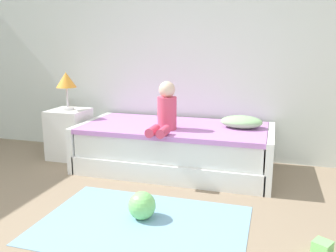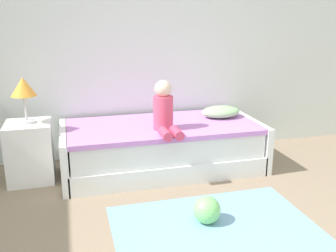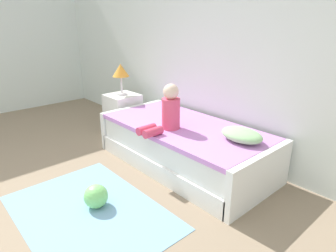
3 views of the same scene
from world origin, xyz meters
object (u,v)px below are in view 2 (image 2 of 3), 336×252
Objects in this scene: bed at (162,147)px; nightstand at (30,152)px; child_figure at (164,111)px; toy_ball at (207,210)px; pillow at (221,112)px; table_lamp at (23,89)px.

nightstand is at bearing 178.15° from bed.
child_figure is at bearing -11.66° from nightstand.
nightstand is 2.68× the size of toy_ball.
pillow is (0.74, 0.33, -0.14)m from child_figure.
bed reaches higher than toy_ball.
bed is 0.78m from pillow.
bed is at bearing 82.09° from child_figure.
child_figure is at bearing -97.91° from bed.
child_figure reaches higher than pillow.
table_lamp is 1.37m from child_figure.
pillow reaches higher than bed.
child_figure is (1.32, -0.27, -0.23)m from table_lamp.
toy_ball is (1.42, -1.25, -0.82)m from table_lamp.
table_lamp is at bearing 178.15° from bed.
pillow is 1.52m from toy_ball.
bed is 1.21m from toy_ball.
child_figure is 1.16× the size of pillow.
nightstand reaches higher than toy_ball.
nightstand is 2.08m from pillow.
child_figure is 2.28× the size of toy_ball.
bed is 1.52m from table_lamp.
bed is 4.69× the size of table_lamp.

